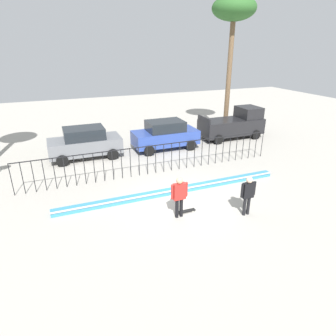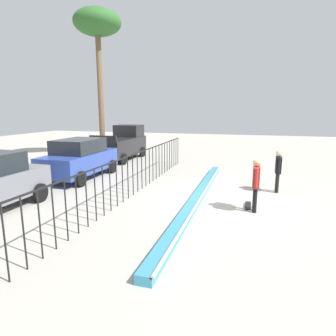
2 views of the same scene
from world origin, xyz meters
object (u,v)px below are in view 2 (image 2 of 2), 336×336
skateboarder (256,180)px  skateboard (248,205)px  parked_car_blue (80,158)px  palm_tree_tall (97,27)px  pickup_truck (122,144)px  camera_operator (278,167)px

skateboarder → skateboard: (0.43, 0.20, -1.00)m
parked_car_blue → palm_tree_tall: 9.81m
pickup_truck → palm_tree_tall: (0.28, 1.58, 7.50)m
skateboard → parked_car_blue: size_ratio=0.19×
skateboard → parked_car_blue: parked_car_blue is taller
palm_tree_tall → parked_car_blue: bearing=-161.2°
skateboard → camera_operator: 2.63m
skateboard → camera_operator: (2.20, -1.07, 0.96)m
skateboard → palm_tree_tall: palm_tree_tall is taller
palm_tree_tall → skateboard: bearing=-129.0°
skateboarder → palm_tree_tall: (8.53, 10.19, 7.47)m
camera_operator → parked_car_blue: size_ratio=0.40×
skateboarder → palm_tree_tall: size_ratio=0.18×
camera_operator → palm_tree_tall: bearing=-79.3°
pickup_truck → palm_tree_tall: bearing=83.2°
skateboard → palm_tree_tall: 15.40m
camera_operator → pickup_truck: bearing=-81.9°
pickup_truck → camera_operator: bearing=-117.6°
skateboarder → camera_operator: 2.77m
parked_car_blue → pickup_truck: 5.66m
parked_car_blue → palm_tree_tall: palm_tree_tall is taller
skateboard → palm_tree_tall: (8.10, 9.99, 8.47)m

